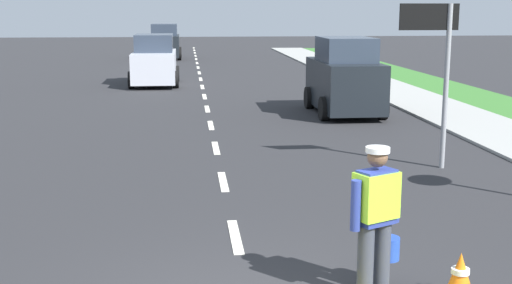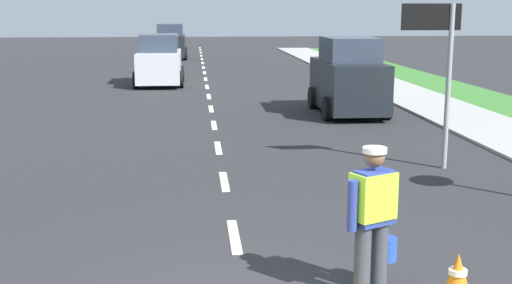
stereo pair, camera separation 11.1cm
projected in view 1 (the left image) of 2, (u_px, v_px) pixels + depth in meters
The scene contains 9 objects.
ground_plane at pixel (202, 86), 27.10m from camera, with size 96.00×96.00×0.00m, color #28282B.
sidewalk_right at pixel (494, 132), 17.10m from camera, with size 2.40×72.00×0.14m, color #9E9E99.
lane_center_line at pixel (200, 76), 31.19m from camera, with size 0.14×46.40×0.01m.
road_worker at pixel (377, 213), 7.22m from camera, with size 0.66×0.58×1.67m.
lane_direction_sign at pixel (436, 46), 12.77m from camera, with size 1.16×0.11×3.20m.
traffic_cone_near at pixel (460, 275), 7.32m from camera, with size 0.36×0.36×0.50m.
car_oncoming_second at pixel (155, 62), 27.42m from camera, with size 1.97×3.99×2.06m.
car_parked_far at pixel (345, 79), 19.84m from camera, with size 1.91×3.80×2.28m.
car_oncoming_third at pixel (165, 43), 41.53m from camera, with size 2.04×4.00×2.16m.
Camera 1 is at (-0.63, -6.09, 3.11)m, focal length 46.85 mm.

